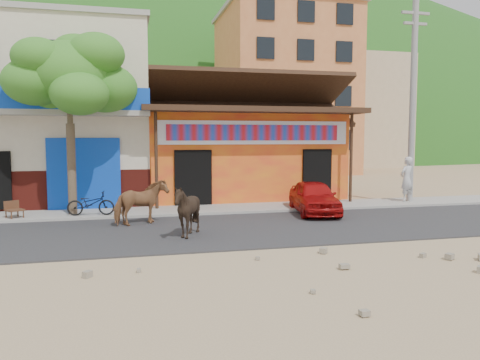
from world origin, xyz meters
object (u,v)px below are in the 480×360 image
at_px(tree, 70,124).
at_px(cow_tan, 141,203).
at_px(scooter, 91,203).
at_px(pedestrian, 407,179).
at_px(utility_pole, 413,100).
at_px(cow_dark, 187,211).
at_px(cafe_chair_right, 14,202).
at_px(red_car, 314,197).

distance_m(tree, cow_tan, 3.82).
bearing_deg(scooter, pedestrian, -82.07).
relative_size(utility_pole, cow_dark, 5.73).
height_order(cow_dark, pedestrian, pedestrian).
bearing_deg(cow_tan, cafe_chair_right, 40.69).
xyz_separation_m(utility_pole, pedestrian, (-0.20, -0.06, -3.11)).
relative_size(utility_pole, cow_tan, 5.01).
xyz_separation_m(cow_tan, pedestrian, (10.44, 2.18, 0.30)).
bearing_deg(tree, cow_dark, -51.58).
height_order(utility_pole, cow_tan, utility_pole).
distance_m(utility_pole, pedestrian, 3.12).
xyz_separation_m(tree, cow_dark, (3.28, -4.14, -2.38)).
xyz_separation_m(scooter, pedestrian, (12.00, 0.55, 0.50)).
bearing_deg(scooter, tree, 60.91).
distance_m(utility_pole, cow_tan, 11.40).
bearing_deg(cow_dark, tree, -163.35).
distance_m(scooter, cafe_chair_right, 2.32).
xyz_separation_m(tree, scooter, (0.60, -0.41, -2.61)).
bearing_deg(red_car, cow_dark, -139.73).
height_order(cow_tan, red_car, cow_tan).
bearing_deg(cow_dark, cafe_chair_right, -148.99).
xyz_separation_m(red_car, pedestrian, (4.54, 1.42, 0.40)).
xyz_separation_m(cow_dark, pedestrian, (9.32, 4.27, 0.27)).
xyz_separation_m(tree, utility_pole, (12.80, 0.20, 1.00)).
height_order(cow_tan, pedestrian, pedestrian).
distance_m(cow_dark, scooter, 4.60).
bearing_deg(cow_dark, pedestrian, 92.86).
xyz_separation_m(cow_tan, cafe_chair_right, (-3.88, 1.70, -0.09)).
relative_size(cow_tan, pedestrian, 0.89).
bearing_deg(utility_pole, scooter, -177.13).
xyz_separation_m(cow_tan, red_car, (5.90, 0.76, -0.10)).
distance_m(utility_pole, cow_dark, 10.99).
bearing_deg(cow_tan, cow_dark, -177.41).
xyz_separation_m(tree, red_car, (8.06, -1.28, -2.51)).
distance_m(tree, utility_pole, 12.84).
distance_m(tree, cafe_chair_right, 3.05).
bearing_deg(cow_tan, pedestrian, -103.81).
bearing_deg(tree, red_car, -9.05).
bearing_deg(red_car, cow_tan, -163.24).
bearing_deg(cafe_chair_right, scooter, -38.36).
relative_size(cow_dark, red_car, 0.42).
bearing_deg(pedestrian, tree, -21.22).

